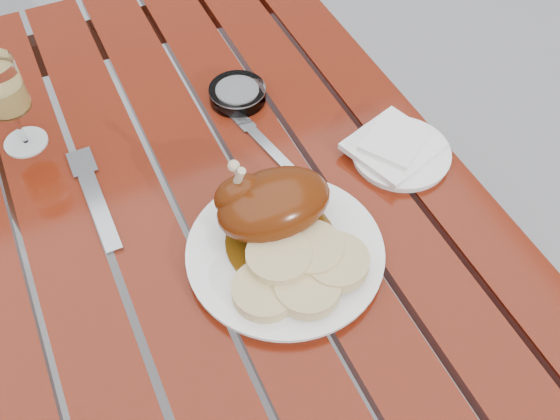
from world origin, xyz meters
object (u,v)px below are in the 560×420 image
object	(u,v)px
ashtray	(237,94)
wine_glass	(9,106)
table	(222,301)
side_plate	(401,153)
dinner_plate	(285,253)

from	to	relation	value
ashtray	wine_glass	bearing A→B (deg)	172.04
table	side_plate	bearing A→B (deg)	-14.45
wine_glass	table	bearing A→B (deg)	-41.56
wine_glass	side_plate	xyz separation A→B (m)	(0.55, -0.29, -0.08)
table	dinner_plate	bearing A→B (deg)	-72.63
table	ashtray	xyz separation A→B (m)	(0.13, 0.16, 0.39)
table	dinner_plate	world-z (taller)	dinner_plate
dinner_plate	side_plate	size ratio (longest dim) A/B	1.74
wine_glass	ashtray	size ratio (longest dim) A/B	1.67
dinner_plate	side_plate	bearing A→B (deg)	21.04
table	side_plate	xyz separation A→B (m)	(0.31, -0.08, 0.38)
side_plate	table	bearing A→B (deg)	165.55
table	ashtray	world-z (taller)	ashtray
wine_glass	ashtray	xyz separation A→B (m)	(0.36, -0.05, -0.07)
table	dinner_plate	xyz separation A→B (m)	(0.06, -0.18, 0.38)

